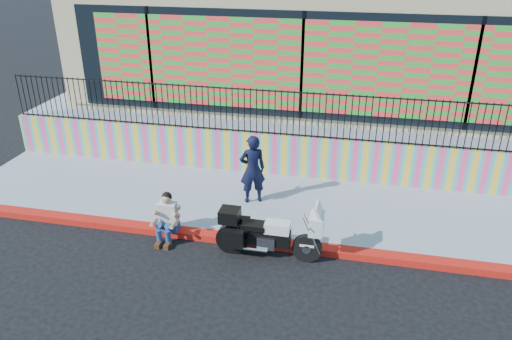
# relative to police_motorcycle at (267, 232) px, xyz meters

# --- Properties ---
(ground) EXTENTS (90.00, 90.00, 0.00)m
(ground) POSITION_rel_police_motorcycle_xyz_m (0.02, 0.35, -0.55)
(ground) COLOR black
(ground) RESTS_ON ground
(red_curb) EXTENTS (16.00, 0.30, 0.15)m
(red_curb) POSITION_rel_police_motorcycle_xyz_m (0.02, 0.35, -0.48)
(red_curb) COLOR #A51F0B
(red_curb) RESTS_ON ground
(sidewalk) EXTENTS (16.00, 3.00, 0.15)m
(sidewalk) POSITION_rel_police_motorcycle_xyz_m (0.02, 2.00, -0.48)
(sidewalk) COLOR #8C91A8
(sidewalk) RESTS_ON ground
(mural_wall) EXTENTS (16.00, 0.20, 1.10)m
(mural_wall) POSITION_rel_police_motorcycle_xyz_m (0.02, 3.60, 0.15)
(mural_wall) COLOR #FF4381
(mural_wall) RESTS_ON sidewalk
(metal_fence) EXTENTS (15.80, 0.04, 1.20)m
(metal_fence) POSITION_rel_police_motorcycle_xyz_m (0.02, 3.60, 1.30)
(metal_fence) COLOR black
(metal_fence) RESTS_ON mural_wall
(elevated_platform) EXTENTS (16.00, 10.00, 1.25)m
(elevated_platform) POSITION_rel_police_motorcycle_xyz_m (0.02, 8.70, 0.07)
(elevated_platform) COLOR #8C91A8
(elevated_platform) RESTS_ON ground
(storefront_building) EXTENTS (14.00, 8.06, 4.00)m
(storefront_building) POSITION_rel_police_motorcycle_xyz_m (0.02, 8.48, 2.69)
(storefront_building) COLOR tan
(storefront_building) RESTS_ON elevated_platform
(police_motorcycle) EXTENTS (2.13, 0.70, 1.32)m
(police_motorcycle) POSITION_rel_police_motorcycle_xyz_m (0.00, 0.00, 0.00)
(police_motorcycle) COLOR black
(police_motorcycle) RESTS_ON ground
(police_officer) EXTENTS (0.72, 0.61, 1.68)m
(police_officer) POSITION_rel_police_motorcycle_xyz_m (-0.74, 1.95, 0.43)
(police_officer) COLOR black
(police_officer) RESTS_ON sidewalk
(seated_man) EXTENTS (0.54, 0.71, 1.06)m
(seated_man) POSITION_rel_police_motorcycle_xyz_m (-2.20, 0.11, -0.11)
(seated_man) COLOR navy
(seated_man) RESTS_ON ground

